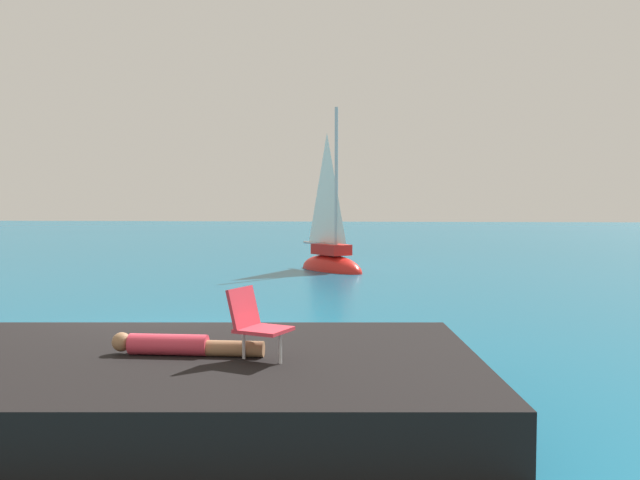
{
  "coord_description": "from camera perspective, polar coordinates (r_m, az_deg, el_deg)",
  "views": [
    {
      "loc": [
        3.59,
        -10.42,
        2.31
      ],
      "look_at": [
        1.54,
        9.51,
        1.23
      ],
      "focal_mm": 36.25,
      "sensor_mm": 36.0,
      "label": 1
    }
  ],
  "objects": [
    {
      "name": "shore_ledge",
      "position": [
        7.69,
        -11.47,
        -12.1
      ],
      "size": [
        6.95,
        4.73,
        0.6
      ],
      "primitive_type": "cube",
      "rotation": [
        0.0,
        0.0,
        0.1
      ],
      "color": "black",
      "rests_on": "ground"
    },
    {
      "name": "boulder_seaward",
      "position": [
        9.39,
        4.73,
        -11.16
      ],
      "size": [
        1.32,
        1.17,
        0.78
      ],
      "primitive_type": "cube",
      "rotation": [
        0.1,
        0.02,
        3.02
      ],
      "color": "black",
      "rests_on": "ground"
    },
    {
      "name": "boulder_inland",
      "position": [
        10.76,
        -19.35,
        -9.48
      ],
      "size": [
        1.08,
        0.99,
        0.69
      ],
      "primitive_type": "cube",
      "rotation": [
        0.16,
        -0.07,
        0.21
      ],
      "color": "black",
      "rests_on": "ground"
    },
    {
      "name": "ground_plane",
      "position": [
        11.26,
        -13.01,
        -8.82
      ],
      "size": [
        160.0,
        160.0,
        0.0
      ],
      "primitive_type": "plane",
      "color": "#0F5675"
    },
    {
      "name": "person_sunbather",
      "position": [
        7.59,
        -12.3,
        -9.07
      ],
      "size": [
        1.76,
        0.25,
        0.25
      ],
      "rotation": [
        0.0,
        0.0,
        0.01
      ],
      "color": "#DB384C",
      "rests_on": "shore_ledge"
    },
    {
      "name": "sailboat_near",
      "position": [
        22.82,
        0.97,
        -1.86
      ],
      "size": [
        2.98,
        3.23,
        6.25
      ],
      "rotation": [
        0.0,
        0.0,
        5.41
      ],
      "color": "red",
      "rests_on": "ground"
    },
    {
      "name": "beach_chair",
      "position": [
        7.16,
        -5.79,
        -7.09
      ],
      "size": [
        0.73,
        0.66,
        0.8
      ],
      "rotation": [
        0.0,
        0.0,
        5.92
      ],
      "color": "#E03342",
      "rests_on": "shore_ledge"
    }
  ]
}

